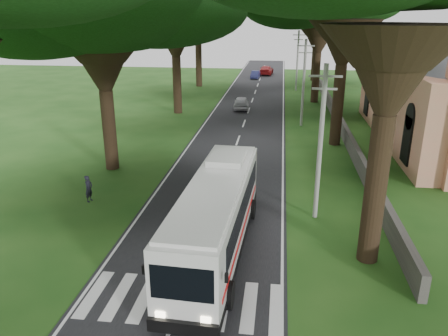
% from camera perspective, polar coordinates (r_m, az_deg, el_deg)
% --- Properties ---
extents(ground, '(140.00, 140.00, 0.00)m').
position_cam_1_polar(ground, '(18.87, -4.33, -13.37)').
color(ground, '#194313').
rests_on(ground, ground).
extents(road, '(8.00, 120.00, 0.04)m').
position_cam_1_polar(road, '(41.88, 2.51, 5.49)').
color(road, black).
rests_on(road, ground).
extents(crosswalk, '(8.00, 3.00, 0.01)m').
position_cam_1_polar(crosswalk, '(17.27, -5.71, -16.94)').
color(crosswalk, silver).
rests_on(crosswalk, ground).
extents(property_wall, '(0.35, 50.00, 1.20)m').
position_cam_1_polar(property_wall, '(41.01, 15.08, 5.37)').
color(property_wall, '#383533').
rests_on(property_wall, ground).
extents(pole_near, '(1.60, 0.24, 8.00)m').
position_cam_1_polar(pole_near, '(22.41, 12.50, 3.43)').
color(pole_near, gray).
rests_on(pole_near, ground).
extents(pole_mid, '(1.60, 0.24, 8.00)m').
position_cam_1_polar(pole_mid, '(41.96, 10.36, 11.03)').
color(pole_mid, gray).
rests_on(pole_mid, ground).
extents(pole_far, '(1.60, 0.24, 8.00)m').
position_cam_1_polar(pole_far, '(61.79, 9.57, 13.78)').
color(pole_far, gray).
rests_on(pole_far, ground).
extents(tree_l_mida, '(15.33, 15.33, 14.25)m').
position_cam_1_polar(tree_l_mida, '(29.74, -16.18, 20.20)').
color(tree_l_mida, black).
rests_on(tree_l_mida, ground).
extents(tree_r_far, '(13.15, 13.15, 14.27)m').
position_cam_1_polar(tree_r_far, '(71.65, 12.22, 20.12)').
color(tree_r_far, black).
rests_on(tree_r_far, ground).
extents(coach_bus, '(3.11, 11.63, 3.40)m').
position_cam_1_polar(coach_bus, '(19.42, -1.02, -6.10)').
color(coach_bus, silver).
rests_on(coach_bus, ground).
extents(distant_car_a, '(1.90, 4.23, 1.41)m').
position_cam_1_polar(distant_car_a, '(49.28, 2.30, 8.53)').
color(distant_car_a, '#AAAAAF').
rests_on(distant_car_a, road).
extents(distant_car_b, '(1.47, 3.68, 1.19)m').
position_cam_1_polar(distant_car_b, '(73.11, 4.11, 12.07)').
color(distant_car_b, navy).
rests_on(distant_car_b, road).
extents(distant_car_c, '(2.48, 5.31, 1.50)m').
position_cam_1_polar(distant_car_c, '(77.93, 5.55, 12.62)').
color(distant_car_c, maroon).
rests_on(distant_car_c, road).
extents(pedestrian, '(0.46, 0.62, 1.56)m').
position_cam_1_polar(pedestrian, '(26.09, -17.26, -2.58)').
color(pedestrian, black).
rests_on(pedestrian, ground).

